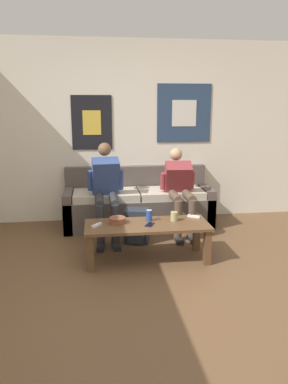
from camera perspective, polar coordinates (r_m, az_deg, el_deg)
The scene contains 13 objects.
ground_plane at distance 3.51m, azimuth -0.42°, elevation -15.23°, with size 18.00×18.00×0.00m, color brown.
wall_back at distance 5.43m, azimuth -3.54°, elevation 9.08°, with size 10.00×0.07×2.55m.
couch at distance 5.26m, azimuth -0.91°, elevation -1.99°, with size 2.03×0.72×0.80m.
coffee_table at distance 4.07m, azimuth 0.48°, elevation -5.78°, with size 1.34×0.54×0.41m.
person_seated_adult at distance 4.77m, azimuth -5.81°, elevation 0.72°, with size 0.47×0.92×1.18m.
person_seated_teen at distance 4.93m, azimuth 5.46°, elevation 0.72°, with size 0.47×0.88×1.09m.
backpack at distance 4.63m, azimuth -1.12°, elevation -5.28°, with size 0.33×0.31×0.42m.
ceramic_bowl at distance 4.08m, azimuth -4.06°, elevation -4.24°, with size 0.18×0.18×0.07m.
pillar_candle at distance 4.15m, azimuth 4.61°, elevation -3.71°, with size 0.08×0.08×0.11m.
drink_can_blue at distance 4.14m, azimuth 0.79°, elevation -3.59°, with size 0.07×0.07×0.12m.
game_controller_near_left at distance 4.00m, azimuth -7.24°, elevation -5.03°, with size 0.11×0.13×0.03m.
game_controller_near_right at distance 4.31m, azimuth 7.59°, elevation -3.70°, with size 0.14×0.11×0.03m.
cell_phone at distance 4.01m, azimuth 0.87°, elevation -4.98°, with size 0.12×0.15×0.01m.
Camera 1 is at (-0.38, -3.06, 1.68)m, focal length 35.00 mm.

